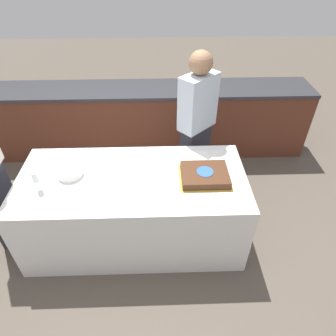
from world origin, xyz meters
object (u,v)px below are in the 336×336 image
(cake, at_px, (205,175))
(wine_glass, at_px, (35,178))
(plate_stack, at_px, (69,172))
(person_cutting_cake, at_px, (196,127))

(cake, height_order, wine_glass, wine_glass)
(plate_stack, distance_m, wine_glass, 0.30)
(plate_stack, bearing_deg, person_cutting_cake, 28.04)
(plate_stack, distance_m, person_cutting_cake, 1.35)
(person_cutting_cake, bearing_deg, wine_glass, -12.88)
(cake, relative_size, plate_stack, 1.99)
(cake, relative_size, person_cutting_cake, 0.27)
(wine_glass, bearing_deg, cake, 4.33)
(wine_glass, bearing_deg, plate_stack, 40.07)
(wine_glass, xyz_separation_m, person_cutting_cake, (1.41, 0.82, -0.04))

